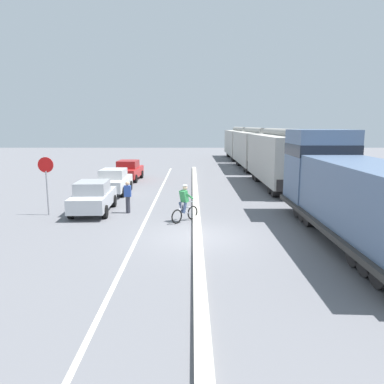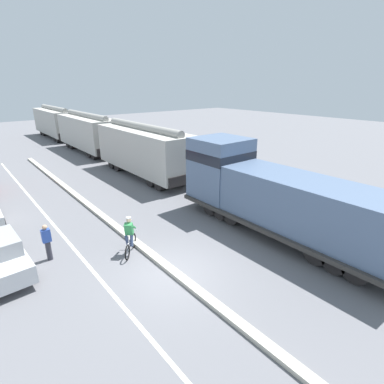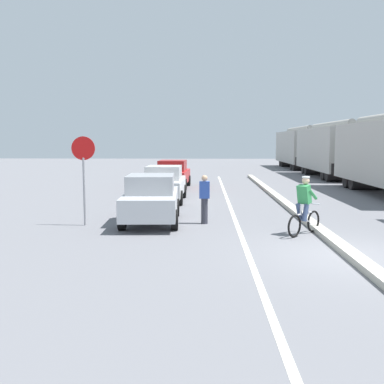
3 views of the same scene
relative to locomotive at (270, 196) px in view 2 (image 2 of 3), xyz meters
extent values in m
plane|color=slate|center=(-5.99, -0.03, -1.80)|extent=(120.00, 120.00, 0.00)
cube|color=#B2AD9E|center=(-5.99, 5.97, -1.72)|extent=(0.36, 36.00, 0.16)
cube|color=silver|center=(-8.39, 5.97, -1.79)|extent=(0.14, 36.00, 0.01)
cube|color=slate|center=(0.00, -1.44, 0.10)|extent=(2.70, 9.86, 2.40)
cube|color=slate|center=(0.00, 3.56, 0.65)|extent=(2.80, 2.80, 3.50)
cube|color=black|center=(0.00, 3.56, 1.44)|extent=(2.83, 2.83, 0.56)
cube|color=#383533|center=(0.00, -0.84, -1.10)|extent=(3.10, 11.60, 0.20)
cylinder|color=#4C4947|center=(0.00, -0.84, -1.25)|extent=(1.10, 3.00, 1.10)
cylinder|color=black|center=(0.00, 3.15, -1.30)|extent=(2.40, 1.00, 1.00)
cylinder|color=black|center=(0.00, 2.35, -1.30)|extent=(2.40, 1.00, 1.00)
cylinder|color=black|center=(0.00, 1.55, -1.30)|extent=(2.40, 1.00, 1.00)
cylinder|color=black|center=(0.00, -3.23, -1.30)|extent=(2.40, 1.00, 1.00)
cylinder|color=black|center=(0.00, -4.03, -1.30)|extent=(2.40, 1.00, 1.00)
cylinder|color=black|center=(0.00, -4.83, -1.30)|extent=(2.40, 1.00, 1.00)
cube|color=#AFACA4|center=(0.00, 12.16, 0.35)|extent=(2.90, 10.40, 3.10)
cylinder|color=gray|center=(0.00, 12.16, 2.08)|extent=(0.60, 9.88, 0.60)
cube|color=black|center=(0.00, 17.41, -0.85)|extent=(2.61, 0.10, 0.70)
cube|color=black|center=(0.00, 6.91, -0.85)|extent=(2.61, 0.10, 0.70)
cylinder|color=black|center=(0.00, 15.93, -1.35)|extent=(2.46, 0.90, 0.90)
cylinder|color=black|center=(0.00, 14.83, -1.35)|extent=(2.46, 0.90, 0.90)
cylinder|color=black|center=(0.00, 9.48, -1.35)|extent=(2.46, 0.90, 0.90)
cylinder|color=black|center=(0.00, 8.38, -1.35)|extent=(2.46, 0.90, 0.90)
cube|color=#B2AFA8|center=(0.00, 23.76, 0.35)|extent=(2.90, 10.40, 3.10)
cylinder|color=gray|center=(0.00, 23.76, 2.08)|extent=(0.60, 9.88, 0.60)
cube|color=black|center=(0.00, 29.01, -0.85)|extent=(2.61, 0.10, 0.70)
cube|color=black|center=(0.00, 18.51, -0.85)|extent=(2.61, 0.10, 0.70)
cylinder|color=black|center=(0.00, 27.53, -1.35)|extent=(2.46, 0.90, 0.90)
cylinder|color=black|center=(0.00, 26.43, -1.35)|extent=(2.46, 0.90, 0.90)
cylinder|color=black|center=(0.00, 21.08, -1.35)|extent=(2.46, 0.90, 0.90)
cylinder|color=black|center=(0.00, 19.98, -1.35)|extent=(2.46, 0.90, 0.90)
cube|color=#B0AEA6|center=(0.00, 35.36, 0.35)|extent=(2.90, 10.40, 3.10)
cylinder|color=gray|center=(0.00, 35.36, 2.08)|extent=(0.60, 9.88, 0.60)
cube|color=black|center=(0.00, 40.61, -0.85)|extent=(2.61, 0.10, 0.70)
cube|color=black|center=(0.00, 30.11, -0.85)|extent=(2.61, 0.10, 0.70)
cylinder|color=black|center=(0.00, 39.13, -1.35)|extent=(2.46, 0.90, 0.90)
cylinder|color=black|center=(0.00, 38.03, -1.35)|extent=(2.46, 0.90, 0.90)
cylinder|color=black|center=(0.00, 32.68, -1.35)|extent=(2.46, 0.90, 0.90)
cylinder|color=black|center=(0.00, 31.58, -1.35)|extent=(2.46, 0.90, 0.90)
cylinder|color=black|center=(-10.49, 5.57, -1.48)|extent=(0.25, 0.65, 0.64)
cylinder|color=black|center=(-10.38, 2.97, -1.48)|extent=(0.25, 0.65, 0.64)
cylinder|color=black|center=(-10.51, 8.32, -1.48)|extent=(0.23, 0.64, 0.64)
torus|color=black|center=(-6.18, 2.75, -1.47)|extent=(0.49, 0.52, 0.66)
torus|color=black|center=(-6.90, 1.98, -1.47)|extent=(0.49, 0.52, 0.66)
cylinder|color=silver|center=(-6.54, 2.36, -1.17)|extent=(0.57, 0.61, 0.05)
cylinder|color=silver|center=(-6.47, 2.44, -1.35)|extent=(0.36, 0.38, 0.36)
cylinder|color=silver|center=(-6.69, 2.20, -1.02)|extent=(0.04, 0.04, 0.30)
cylinder|color=silver|center=(-6.24, 2.69, -0.92)|extent=(0.38, 0.35, 0.04)
cylinder|color=#38476B|center=(-6.69, 2.34, -1.12)|extent=(0.31, 0.32, 0.52)
cylinder|color=#38476B|center=(-6.55, 2.21, -1.12)|extent=(0.28, 0.29, 0.52)
cube|color=#338C4C|center=(-6.57, 2.33, -0.60)|extent=(0.47, 0.47, 0.57)
sphere|color=beige|center=(-6.53, 2.38, -0.21)|extent=(0.22, 0.22, 0.22)
cylinder|color=white|center=(-6.53, 2.38, -0.11)|extent=(0.22, 0.22, 0.05)
cylinder|color=#338C4C|center=(-6.55, 2.58, -0.60)|extent=(0.38, 0.40, 0.36)
cylinder|color=#338C4C|center=(-6.32, 2.36, -0.60)|extent=(0.38, 0.40, 0.36)
cylinder|color=#33333D|center=(-9.46, 4.07, -1.37)|extent=(0.22, 0.22, 0.85)
cube|color=#2D4CA5|center=(-9.46, 4.07, -0.67)|extent=(0.34, 0.22, 0.56)
sphere|color=tan|center=(-9.46, 4.07, -0.28)|extent=(0.20, 0.20, 0.20)
camera|label=1|loc=(-6.21, -14.48, 2.61)|focal=35.00mm
camera|label=2|loc=(-11.72, -8.26, 5.27)|focal=28.00mm
camera|label=3|loc=(-9.44, -10.64, 0.93)|focal=42.00mm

